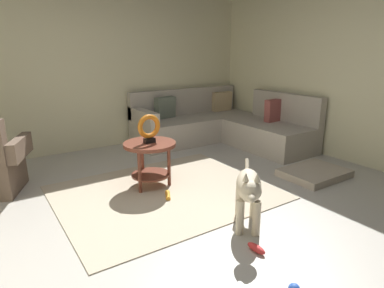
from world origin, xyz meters
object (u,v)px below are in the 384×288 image
Objects in this scene: sectional_couch at (221,126)px; torus_sculpture at (149,128)px; dog at (249,189)px; dog_toy_bone at (256,248)px; dog_bed_mat at (314,173)px; dog_toy_rope at (168,195)px; side_table at (150,153)px.

torus_sculpture is at bearing -150.63° from sectional_couch.
dog is 3.79× the size of dog_toy_bone.
dog_bed_mat is at bearing -24.85° from torus_sculpture.
dog_toy_bone is at bearing -156.38° from dog_bed_mat.
sectional_couch reaches higher than dog_toy_rope.
dog_toy_rope is (0.01, -0.38, -0.69)m from torus_sculpture.
dog_bed_mat is at bearing 23.62° from dog_toy_bone.
torus_sculpture is at bearing 93.66° from dog_toy_bone.
sectional_couch is at bearing 89.64° from dog_bed_mat.
dog_toy_bone is at bearing -86.34° from side_table.
sectional_couch reaches higher than dog_toy_bone.
side_table is at bearing 0.00° from torus_sculpture.
dog_toy_bone is (0.11, -1.65, -0.39)m from side_table.
sectional_couch is 1.95m from dog_bed_mat.
torus_sculpture is 0.41× the size of dog_bed_mat.
dog_bed_mat is (1.88, -0.87, -0.67)m from torus_sculpture.
dog is at bearing -163.79° from dog_bed_mat.
dog_bed_mat is 1.17× the size of dog.
dog reaches higher than dog_toy_bone.
dog_bed_mat is at bearing -24.85° from side_table.
torus_sculpture reaches higher than dog_toy_bone.
torus_sculpture reaches higher than dog_toy_rope.
sectional_couch is 12.50× the size of dog_toy_bone.
side_table is at bearing -37.32° from dog.
dog_toy_rope is at bearing 165.30° from dog_bed_mat.
side_table is 0.75× the size of dog_bed_mat.
dog_bed_mat is 1.93m from dog_toy_rope.
dog is (0.30, -1.33, -0.33)m from torus_sculpture.
sectional_couch is at bearing 37.54° from dog_toy_rope.
side_table is 3.13× the size of dog_toy_rope.
sectional_couch reaches higher than dog.
dog_bed_mat is (1.88, -0.87, -0.37)m from side_table.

